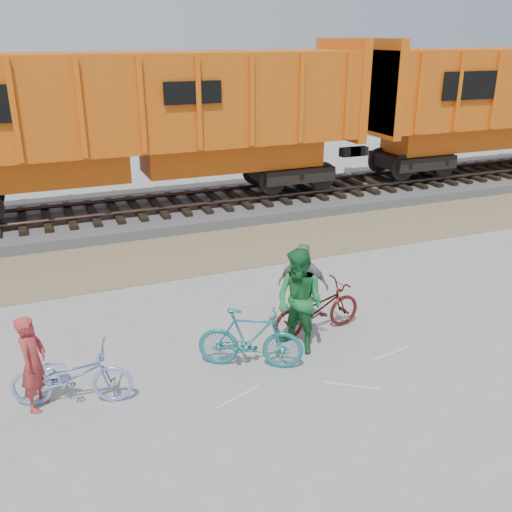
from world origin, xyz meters
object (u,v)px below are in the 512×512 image
object	(u,v)px
person_man	(300,302)
bicycle_maroon	(317,309)
hopper_car_center	(132,120)
bicycle_teal	(250,339)
person_woman	(303,285)
person_solo	(33,363)
bicycle_blue	(71,376)

from	to	relation	value
person_man	bicycle_maroon	bearing A→B (deg)	99.01
hopper_car_center	person_man	distance (m)	9.14
bicycle_teal	person_woman	xyz separation A→B (m)	(1.50, 1.05, 0.30)
bicycle_teal	person_solo	bearing A→B (deg)	115.34
person_solo	person_woman	world-z (taller)	person_woman
bicycle_maroon	person_woman	distance (m)	0.54
hopper_car_center	bicycle_teal	bearing A→B (deg)	-89.43
bicycle_maroon	person_man	world-z (taller)	person_man
bicycle_maroon	person_man	bearing A→B (deg)	120.49
bicycle_teal	person_man	xyz separation A→B (m)	(1.00, 0.20, 0.41)
bicycle_blue	bicycle_maroon	size ratio (longest dim) A/B	0.98
bicycle_blue	bicycle_teal	world-z (taller)	bicycle_teal
bicycle_blue	person_man	distance (m)	3.92
bicycle_teal	person_woman	bearing A→B (deg)	-26.88
bicycle_maroon	person_solo	distance (m)	5.02
bicycle_blue	bicycle_maroon	distance (m)	4.52
hopper_car_center	bicycle_maroon	world-z (taller)	hopper_car_center
person_woman	bicycle_teal	bearing A→B (deg)	74.20
bicycle_maroon	person_woman	size ratio (longest dim) A/B	1.12
person_woman	bicycle_maroon	bearing A→B (deg)	143.25
bicycle_blue	person_solo	size ratio (longest dim) A/B	1.20
bicycle_blue	person_man	xyz separation A→B (m)	(3.89, 0.13, 0.47)
hopper_car_center	person_solo	bearing A→B (deg)	-110.39
person_solo	person_man	distance (m)	4.39
person_solo	bicycle_teal	bearing A→B (deg)	-67.55
hopper_car_center	bicycle_maroon	distance (m)	8.92
bicycle_blue	bicycle_maroon	bearing A→B (deg)	-65.75
person_solo	person_man	size ratio (longest dim) A/B	0.80
person_woman	hopper_car_center	bearing A→B (deg)	-39.55
bicycle_blue	bicycle_teal	bearing A→B (deg)	-74.45
bicycle_blue	person_man	size ratio (longest dim) A/B	0.96
bicycle_blue	person_solo	bearing A→B (deg)	95.54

